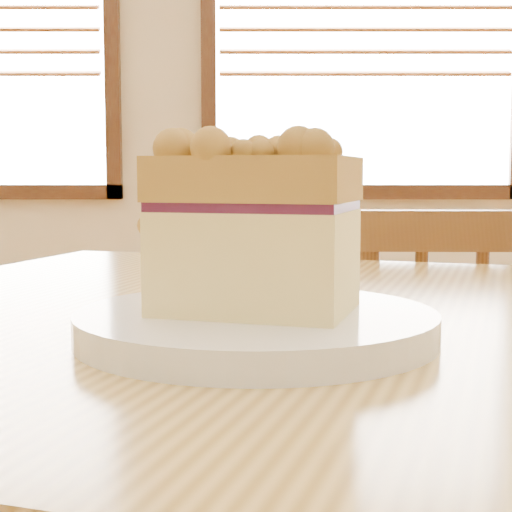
% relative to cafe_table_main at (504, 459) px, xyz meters
% --- Properties ---
extents(cafe_table_main, '(1.34, 1.09, 0.75)m').
position_rel_cafe_table_main_xyz_m(cafe_table_main, '(0.00, 0.00, 0.00)').
color(cafe_table_main, tan).
rests_on(cafe_table_main, ground).
extents(cafe_chair_main, '(0.38, 0.38, 0.82)m').
position_rel_cafe_table_main_xyz_m(cafe_chair_main, '(0.11, 0.58, -0.23)').
color(cafe_chair_main, brown).
rests_on(cafe_chair_main, ground).
extents(plate, '(0.24, 0.24, 0.02)m').
position_rel_cafe_table_main_xyz_m(plate, '(-0.19, -0.06, 0.11)').
color(plate, white).
rests_on(plate, cafe_table_main).
extents(cake_slice, '(0.15, 0.13, 0.12)m').
position_rel_cafe_table_main_xyz_m(cake_slice, '(-0.19, -0.06, 0.18)').
color(cake_slice, '#FCDE8E').
rests_on(cake_slice, plate).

